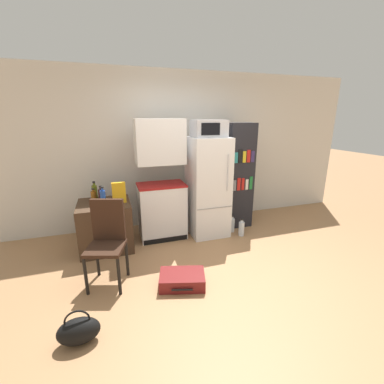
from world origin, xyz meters
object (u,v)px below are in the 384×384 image
(refrigerator, at_px, (208,187))
(bottle_olive_oil, at_px, (95,192))
(kitchen_hutch, at_px, (161,185))
(water_bottle_front, at_px, (232,225))
(water_bottle_middle, at_px, (241,228))
(bookshelf, at_px, (238,176))
(suitcase_large_flat, at_px, (182,279))
(bottle_ketchup_red, at_px, (121,194))
(chair, at_px, (107,235))
(side_table, at_px, (106,226))
(bottle_amber_beer, at_px, (94,196))
(bottle_wine_dark, at_px, (101,195))
(bottle_blue_soda, at_px, (103,197))
(microwave, at_px, (209,128))
(handbag, at_px, (79,331))
(cereal_box, at_px, (119,193))

(refrigerator, relative_size, bottle_olive_oil, 5.71)
(kitchen_hutch, distance_m, water_bottle_front, 1.40)
(bottle_olive_oil, bearing_deg, water_bottle_middle, -11.97)
(bookshelf, relative_size, suitcase_large_flat, 3.04)
(bottle_ketchup_red, height_order, chair, chair)
(side_table, relative_size, chair, 0.74)
(bottle_amber_beer, height_order, water_bottle_middle, bottle_amber_beer)
(bottle_wine_dark, height_order, bottle_blue_soda, bottle_blue_soda)
(chair, bearing_deg, bottle_blue_soda, 110.12)
(refrigerator, distance_m, microwave, 0.93)
(microwave, distance_m, bottle_blue_soda, 1.87)
(microwave, bearing_deg, water_bottle_front, -15.11)
(suitcase_large_flat, bearing_deg, bottle_blue_soda, 141.48)
(suitcase_large_flat, bearing_deg, bookshelf, 60.40)
(refrigerator, distance_m, handbag, 2.66)
(bottle_ketchup_red, bearing_deg, microwave, -3.87)
(cereal_box, xyz_separation_m, water_bottle_front, (1.82, -0.03, -0.73))
(refrigerator, xyz_separation_m, bottle_olive_oil, (-1.74, 0.17, 0.03))
(bottle_olive_oil, relative_size, suitcase_large_flat, 0.47)
(side_table, height_order, suitcase_large_flat, side_table)
(suitcase_large_flat, bearing_deg, cereal_box, 132.65)
(water_bottle_front, bearing_deg, bottle_ketchup_red, 173.47)
(bottle_amber_beer, bearing_deg, refrigerator, -1.76)
(bookshelf, bearing_deg, chair, -155.16)
(bottle_blue_soda, xyz_separation_m, water_bottle_middle, (2.12, -0.18, -0.70))
(kitchen_hutch, xyz_separation_m, bottle_wine_dark, (-0.90, -0.08, -0.06))
(side_table, relative_size, suitcase_large_flat, 1.23)
(side_table, bearing_deg, bottle_wine_dark, 122.00)
(bookshelf, height_order, bottle_wine_dark, bookshelf)
(refrigerator, bearing_deg, water_bottle_front, -15.31)
(microwave, bearing_deg, bottle_blue_soda, -175.74)
(bottle_wine_dark, distance_m, cereal_box, 0.26)
(suitcase_large_flat, bearing_deg, chair, 170.18)
(bottle_amber_beer, relative_size, bottle_ketchup_red, 1.13)
(bottle_olive_oil, xyz_separation_m, bottle_wine_dark, (0.09, -0.17, -0.01))
(chair, bearing_deg, water_bottle_front, 38.94)
(side_table, bearing_deg, cereal_box, -12.80)
(refrigerator, bearing_deg, bottle_wine_dark, 179.86)
(refrigerator, bearing_deg, suitcase_large_flat, -122.48)
(kitchen_hutch, relative_size, cereal_box, 6.28)
(kitchen_hutch, distance_m, microwave, 1.15)
(bottle_wine_dark, relative_size, water_bottle_front, 0.82)
(side_table, relative_size, refrigerator, 0.46)
(bookshelf, xyz_separation_m, chair, (-2.23, -1.03, -0.32))
(water_bottle_middle, bearing_deg, handbag, -148.51)
(bottle_ketchup_red, height_order, suitcase_large_flat, bottle_ketchup_red)
(side_table, height_order, bottle_ketchup_red, bottle_ketchup_red)
(side_table, xyz_separation_m, microwave, (1.63, 0.03, 1.38))
(bottle_blue_soda, bearing_deg, water_bottle_middle, -4.89)
(kitchen_hutch, bearing_deg, side_table, -172.80)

